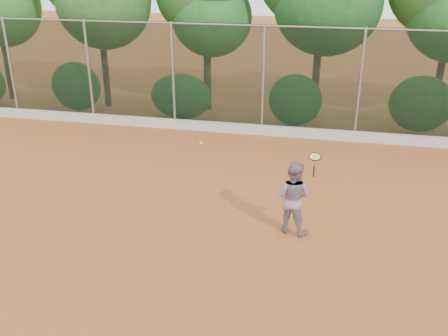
# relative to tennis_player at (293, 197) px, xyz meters

# --- Properties ---
(ground) EXTENTS (80.00, 80.00, 0.00)m
(ground) POSITION_rel_tennis_player_xyz_m (-1.51, -0.80, -0.80)
(ground) COLOR #A35826
(ground) RESTS_ON ground
(concrete_curb) EXTENTS (24.00, 0.20, 0.30)m
(concrete_curb) POSITION_rel_tennis_player_xyz_m (-1.51, 6.02, -0.65)
(concrete_curb) COLOR beige
(concrete_curb) RESTS_ON ground
(tennis_player) EXTENTS (0.91, 0.80, 1.60)m
(tennis_player) POSITION_rel_tennis_player_xyz_m (0.00, 0.00, 0.00)
(tennis_player) COLOR slate
(tennis_player) RESTS_ON ground
(chainlink_fence) EXTENTS (24.09, 0.09, 3.50)m
(chainlink_fence) POSITION_rel_tennis_player_xyz_m (-1.51, 6.20, 1.06)
(chainlink_fence) COLOR black
(chainlink_fence) RESTS_ON ground
(tennis_racket) EXTENTS (0.28, 0.27, 0.53)m
(tennis_racket) POSITION_rel_tennis_player_xyz_m (0.40, -0.14, 0.97)
(tennis_racket) COLOR black
(tennis_racket) RESTS_ON ground
(tennis_ball_in_flight) EXTENTS (0.07, 0.07, 0.07)m
(tennis_ball_in_flight) POSITION_rel_tennis_player_xyz_m (-2.09, 0.47, 0.88)
(tennis_ball_in_flight) COLOR #D5F036
(tennis_ball_in_flight) RESTS_ON ground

